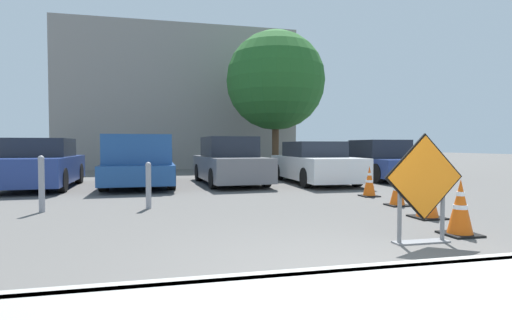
{
  "coord_description": "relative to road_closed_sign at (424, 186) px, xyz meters",
  "views": [
    {
      "loc": [
        -1.84,
        -3.41,
        1.3
      ],
      "look_at": [
        1.55,
        11.0,
        0.75
      ],
      "focal_mm": 28.0,
      "sensor_mm": 36.0,
      "label": 1
    }
  ],
  "objects": [
    {
      "name": "ground_plane",
      "position": [
        -1.5,
        8.84,
        -0.77
      ],
      "size": [
        96.0,
        96.0,
        0.0
      ],
      "primitive_type": "plane",
      "color": "#565451"
    },
    {
      "name": "curb_lip",
      "position": [
        -1.5,
        -1.16,
        -0.7
      ],
      "size": [
        23.2,
        0.2,
        0.14
      ],
      "color": "#999993",
      "rests_on": "ground_plane"
    },
    {
      "name": "road_closed_sign",
      "position": [
        0.0,
        0.0,
        0.0
      ],
      "size": [
        1.15,
        0.2,
        1.45
      ],
      "color": "black",
      "rests_on": "ground_plane"
    },
    {
      "name": "traffic_cone_nearest",
      "position": [
        0.83,
        0.31,
        -0.37
      ],
      "size": [
        0.47,
        0.47,
        0.81
      ],
      "color": "black",
      "rests_on": "ground_plane"
    },
    {
      "name": "traffic_cone_second",
      "position": [
        1.24,
        1.6,
        -0.37
      ],
      "size": [
        0.51,
        0.51,
        0.82
      ],
      "color": "black",
      "rests_on": "ground_plane"
    },
    {
      "name": "traffic_cone_third",
      "position": [
        1.55,
        3.0,
        -0.42
      ],
      "size": [
        0.43,
        0.43,
        0.71
      ],
      "color": "black",
      "rests_on": "ground_plane"
    },
    {
      "name": "traffic_cone_fourth",
      "position": [
        1.75,
        4.55,
        -0.39
      ],
      "size": [
        0.42,
        0.42,
        0.77
      ],
      "color": "black",
      "rests_on": "ground_plane"
    },
    {
      "name": "parked_car_nearest",
      "position": [
        -6.93,
        8.62,
        -0.07
      ],
      "size": [
        2.05,
        4.49,
        1.51
      ],
      "rotation": [
        0.0,
        0.0,
        3.18
      ],
      "color": "navy",
      "rests_on": "ground_plane"
    },
    {
      "name": "pickup_truck",
      "position": [
        -4.04,
        8.52,
        -0.05
      ],
      "size": [
        2.15,
        5.28,
        1.6
      ],
      "rotation": [
        0.0,
        0.0,
        3.15
      ],
      "color": "navy",
      "rests_on": "ground_plane"
    },
    {
      "name": "parked_car_second",
      "position": [
        -1.15,
        8.62,
        -0.05
      ],
      "size": [
        2.1,
        4.55,
        1.58
      ],
      "rotation": [
        0.0,
        0.0,
        3.21
      ],
      "color": "slate",
      "rests_on": "ground_plane"
    },
    {
      "name": "parked_car_third",
      "position": [
        1.74,
        8.27,
        -0.11
      ],
      "size": [
        1.9,
        4.64,
        1.42
      ],
      "rotation": [
        0.0,
        0.0,
        3.14
      ],
      "color": "white",
      "rests_on": "ground_plane"
    },
    {
      "name": "parked_car_fourth",
      "position": [
        4.63,
        8.95,
        -0.09
      ],
      "size": [
        1.94,
        4.29,
        1.49
      ],
      "rotation": [
        0.0,
        0.0,
        3.12
      ],
      "color": "navy",
      "rests_on": "ground_plane"
    },
    {
      "name": "bollard_nearest",
      "position": [
        -3.62,
        3.85,
        -0.26
      ],
      "size": [
        0.12,
        0.12,
        0.95
      ],
      "color": "gray",
      "rests_on": "ground_plane"
    },
    {
      "name": "bollard_second",
      "position": [
        -5.62,
        3.85,
        -0.19
      ],
      "size": [
        0.12,
        0.12,
        1.1
      ],
      "color": "gray",
      "rests_on": "ground_plane"
    },
    {
      "name": "building_facade_backdrop",
      "position": [
        -2.35,
        19.79,
        3.18
      ],
      "size": [
        13.03,
        5.0,
        7.89
      ],
      "color": "gray",
      "rests_on": "ground_plane"
    },
    {
      "name": "street_tree_behind_lot",
      "position": [
        1.86,
        13.55,
        3.56
      ],
      "size": [
        4.63,
        4.63,
        6.64
      ],
      "color": "#513823",
      "rests_on": "ground_plane"
    }
  ]
}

